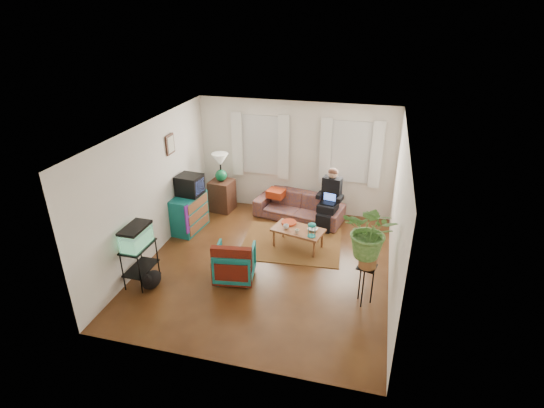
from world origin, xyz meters
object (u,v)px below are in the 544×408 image
(dresser, at_px, (189,213))
(armchair, at_px, (235,261))
(sofa, at_px, (299,203))
(plant_stand, at_px, (365,285))
(aquarium_stand, at_px, (141,264))
(coffee_table, at_px, (298,238))
(side_table, at_px, (222,195))

(dresser, xyz_separation_m, armchair, (1.55, -1.48, -0.06))
(sofa, bearing_deg, plant_stand, -48.30)
(aquarium_stand, relative_size, coffee_table, 0.74)
(sofa, xyz_separation_m, armchair, (-0.65, -2.59, -0.04))
(sofa, relative_size, aquarium_stand, 2.70)
(plant_stand, bearing_deg, coffee_table, 133.66)
(dresser, xyz_separation_m, aquarium_stand, (-0.01, -2.01, -0.03))
(sofa, bearing_deg, dresser, -142.38)
(armchair, distance_m, coffee_table, 1.60)
(sofa, height_order, aquarium_stand, sofa)
(sofa, height_order, dresser, dresser)
(sofa, relative_size, armchair, 2.87)
(coffee_table, relative_size, plant_stand, 1.40)
(aquarium_stand, bearing_deg, plant_stand, 6.81)
(dresser, distance_m, plant_stand, 4.16)
(side_table, relative_size, armchair, 1.07)
(side_table, bearing_deg, coffee_table, -31.02)
(sofa, bearing_deg, coffee_table, -68.76)
(sofa, distance_m, dresser, 2.46)
(side_table, distance_m, armchair, 2.85)
(dresser, bearing_deg, armchair, -37.56)
(aquarium_stand, bearing_deg, sofa, 55.72)
(dresser, relative_size, coffee_table, 0.89)
(dresser, bearing_deg, sofa, 32.91)
(plant_stand, bearing_deg, dresser, 157.07)
(dresser, distance_m, armchair, 2.14)
(sofa, relative_size, side_table, 2.69)
(aquarium_stand, height_order, plant_stand, aquarium_stand)
(sofa, height_order, armchair, sofa)
(aquarium_stand, height_order, coffee_table, aquarium_stand)
(dresser, xyz_separation_m, coffee_table, (2.43, -0.15, -0.20))
(coffee_table, bearing_deg, side_table, 162.65)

